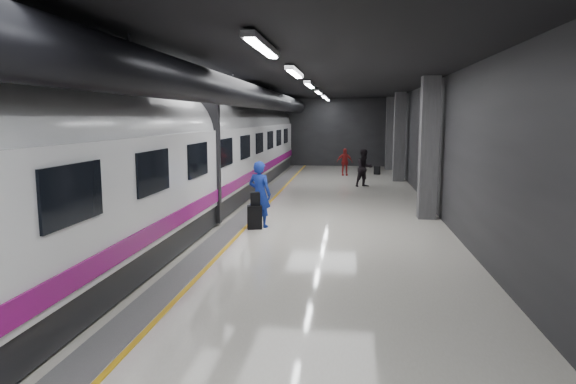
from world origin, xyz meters
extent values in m
plane|color=silver|center=(0.00, 0.00, 0.00)|extent=(40.00, 40.00, 0.00)
cube|color=black|center=(0.00, 0.00, 4.50)|extent=(10.00, 40.00, 0.02)
cube|color=#28282B|center=(0.00, 20.00, 2.25)|extent=(10.00, 0.02, 4.50)
cube|color=#28282B|center=(-5.00, 0.00, 2.25)|extent=(0.02, 40.00, 4.50)
cube|color=#28282B|center=(5.00, 0.00, 2.25)|extent=(0.02, 40.00, 4.50)
cube|color=slate|center=(-1.35, 0.00, 0.01)|extent=(0.65, 39.80, 0.01)
cube|color=yellow|center=(-0.95, 0.00, 0.01)|extent=(0.10, 39.80, 0.01)
cylinder|color=black|center=(-1.30, 0.00, 3.95)|extent=(0.80, 38.00, 0.80)
cube|color=silver|center=(0.60, -6.00, 4.40)|extent=(0.22, 2.60, 0.10)
cube|color=silver|center=(0.60, -1.00, 4.40)|extent=(0.22, 2.60, 0.10)
cube|color=silver|center=(0.60, 4.00, 4.40)|extent=(0.22, 2.60, 0.10)
cube|color=silver|center=(0.60, 9.00, 4.40)|extent=(0.22, 2.60, 0.10)
cube|color=silver|center=(0.60, 14.00, 4.40)|extent=(0.22, 2.60, 0.10)
cube|color=silver|center=(0.60, 18.00, 4.40)|extent=(0.22, 2.60, 0.10)
cube|color=#515154|center=(4.55, 2.00, 2.25)|extent=(0.55, 0.55, 4.50)
cube|color=#515154|center=(4.55, 12.00, 2.25)|extent=(0.55, 0.55, 4.50)
cube|color=#515154|center=(4.55, 18.00, 2.25)|extent=(0.55, 0.55, 4.50)
cube|color=black|center=(-3.25, 0.00, 0.35)|extent=(2.80, 38.00, 0.60)
cube|color=white|center=(-3.25, 0.00, 1.75)|extent=(2.90, 38.00, 2.20)
cylinder|color=white|center=(-3.25, 0.00, 2.70)|extent=(2.80, 38.00, 2.80)
cube|color=#8A0C6C|center=(-1.78, 0.00, 0.95)|extent=(0.04, 38.00, 0.35)
cube|color=black|center=(-3.25, 0.00, 2.00)|extent=(3.05, 0.25, 3.80)
cube|color=black|center=(-1.78, -8.00, 2.15)|extent=(0.05, 1.60, 0.85)
cube|color=black|center=(-1.78, -5.00, 2.15)|extent=(0.05, 1.60, 0.85)
cube|color=black|center=(-1.78, -2.00, 2.15)|extent=(0.05, 1.60, 0.85)
cube|color=black|center=(-1.78, 1.00, 2.15)|extent=(0.05, 1.60, 0.85)
cube|color=black|center=(-1.78, 4.00, 2.15)|extent=(0.05, 1.60, 0.85)
cube|color=black|center=(-1.78, 7.00, 2.15)|extent=(0.05, 1.60, 0.85)
cube|color=black|center=(-1.78, 10.00, 2.15)|extent=(0.05, 1.60, 0.85)
cube|color=black|center=(-1.78, 13.00, 2.15)|extent=(0.05, 1.60, 0.85)
cube|color=black|center=(-1.78, 16.00, 2.15)|extent=(0.05, 1.60, 0.85)
imported|color=#1829BA|center=(-0.55, 0.04, 0.98)|extent=(0.83, 0.68, 1.96)
cube|color=black|center=(-0.65, -0.27, 0.34)|extent=(0.47, 0.36, 0.68)
cube|color=black|center=(-0.63, -0.24, 0.87)|extent=(0.31, 0.22, 0.37)
imported|color=black|center=(2.76, 9.46, 0.89)|extent=(1.08, 1.02, 1.77)
imported|color=maroon|center=(1.78, 14.23, 0.76)|extent=(0.93, 0.47, 1.52)
cube|color=black|center=(3.63, 14.91, 0.24)|extent=(0.38, 0.32, 0.48)
camera|label=1|loc=(2.08, -14.71, 3.21)|focal=32.00mm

